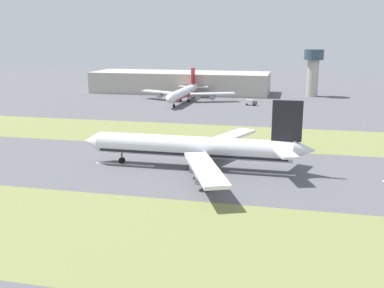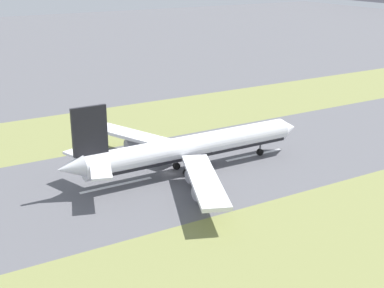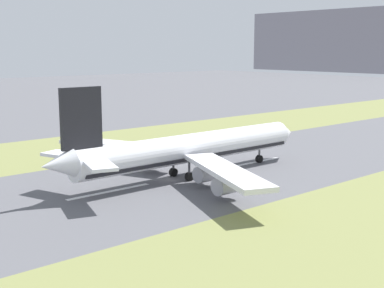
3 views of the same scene
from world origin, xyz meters
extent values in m
plane|color=#56565B|center=(0.00, 0.00, 0.00)|extent=(800.00, 800.00, 0.00)
cube|color=olive|center=(-45.00, 0.00, 0.00)|extent=(40.00, 600.00, 0.01)
cube|color=olive|center=(45.00, 0.00, 0.00)|extent=(40.00, 600.00, 0.01)
cube|color=silver|center=(0.00, -14.21, 0.01)|extent=(1.20, 18.00, 0.01)
cube|color=silver|center=(0.00, 25.79, 0.01)|extent=(1.20, 18.00, 0.01)
cylinder|color=white|center=(0.98, 5.79, 6.20)|extent=(6.17, 56.02, 6.00)
cone|color=white|center=(0.89, 36.29, 6.20)|extent=(5.89, 5.02, 5.88)
cone|color=white|center=(1.08, -25.21, 7.00)|extent=(5.12, 6.02, 5.10)
cube|color=black|center=(0.98, 5.79, 4.55)|extent=(5.86, 53.78, 0.70)
cube|color=white|center=(-16.49, -1.48, 5.30)|extent=(29.12, 16.50, 0.90)
cube|color=white|center=(18.51, -1.37, 5.30)|extent=(29.15, 16.35, 0.90)
cylinder|color=#93939E|center=(-8.00, 1.77, 2.85)|extent=(3.21, 4.81, 3.20)
cylinder|color=#93939E|center=(-16.99, -1.76, 2.85)|extent=(3.21, 4.81, 3.20)
cylinder|color=#93939E|center=(10.00, 1.82, 2.85)|extent=(3.21, 4.81, 3.20)
cylinder|color=#93939E|center=(19.01, -1.65, 2.85)|extent=(3.21, 4.81, 3.20)
cube|color=black|center=(1.06, -20.21, 14.70)|extent=(0.82, 8.00, 11.00)
cube|color=white|center=(-4.44, -20.22, 7.20)|extent=(10.87, 7.30, 0.60)
cube|color=white|center=(6.56, -20.19, 7.20)|extent=(10.87, 7.25, 0.60)
cylinder|color=#59595E|center=(0.92, 27.07, 2.50)|extent=(0.50, 0.50, 3.20)
cylinder|color=black|center=(0.92, 27.07, 0.90)|extent=(0.91, 1.80, 1.80)
cylinder|color=#59595E|center=(-1.61, 2.79, 2.50)|extent=(0.50, 0.50, 3.20)
cylinder|color=black|center=(-1.61, 2.79, 0.90)|extent=(0.91, 1.80, 1.80)
cylinder|color=#59595E|center=(3.59, 2.80, 2.50)|extent=(0.50, 0.50, 3.20)
cylinder|color=black|center=(3.59, 2.80, 0.90)|extent=(0.91, 1.80, 1.80)
camera|label=1|loc=(-119.20, -21.55, 36.67)|focal=42.00mm
camera|label=2|loc=(108.15, -57.07, 50.52)|focal=50.00mm
camera|label=3|loc=(84.81, -66.68, 26.86)|focal=50.00mm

